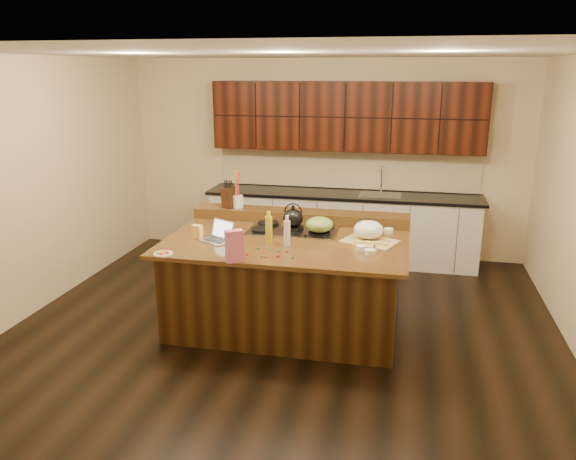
# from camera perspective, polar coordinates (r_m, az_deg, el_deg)

# --- Properties ---
(room) EXTENTS (5.52, 5.02, 2.72)m
(room) POSITION_cam_1_polar(r_m,az_deg,el_deg) (5.50, -0.11, 3.37)
(room) COLOR black
(room) RESTS_ON ground
(island) EXTENTS (2.40, 1.60, 0.92)m
(island) POSITION_cam_1_polar(r_m,az_deg,el_deg) (5.76, -0.11, -5.27)
(island) COLOR black
(island) RESTS_ON ground
(back_ledge) EXTENTS (2.40, 0.30, 0.12)m
(back_ledge) POSITION_cam_1_polar(r_m,az_deg,el_deg) (6.25, 1.26, 1.44)
(back_ledge) COLOR black
(back_ledge) RESTS_ON island
(cooktop) EXTENTS (0.92, 0.52, 0.05)m
(cooktop) POSITION_cam_1_polar(r_m,az_deg,el_deg) (5.88, 0.52, 0.06)
(cooktop) COLOR gray
(cooktop) RESTS_ON island
(back_counter) EXTENTS (3.70, 0.66, 2.40)m
(back_counter) POSITION_cam_1_polar(r_m,az_deg,el_deg) (7.68, 5.66, 4.14)
(back_counter) COLOR silver
(back_counter) RESTS_ON ground
(kettle) EXTENTS (0.27, 0.27, 0.19)m
(kettle) POSITION_cam_1_polar(r_m,az_deg,el_deg) (5.85, 0.52, 1.23)
(kettle) COLOR black
(kettle) RESTS_ON cooktop
(green_bowl) EXTENTS (0.37, 0.37, 0.15)m
(green_bowl) POSITION_cam_1_polar(r_m,az_deg,el_deg) (5.68, 3.22, 0.56)
(green_bowl) COLOR olive
(green_bowl) RESTS_ON cooktop
(laptop) EXTENTS (0.36, 0.34, 0.20)m
(laptop) POSITION_cam_1_polar(r_m,az_deg,el_deg) (5.58, -7.03, -0.55)
(laptop) COLOR #B7B7BC
(laptop) RESTS_ON island
(oil_bottle) EXTENTS (0.09, 0.09, 0.27)m
(oil_bottle) POSITION_cam_1_polar(r_m,az_deg,el_deg) (5.44, -1.96, -0.00)
(oil_bottle) COLOR gold
(oil_bottle) RESTS_ON island
(vinegar_bottle) EXTENTS (0.08, 0.08, 0.25)m
(vinegar_bottle) POSITION_cam_1_polar(r_m,az_deg,el_deg) (5.35, -0.10, -0.36)
(vinegar_bottle) COLOR silver
(vinegar_bottle) RESTS_ON island
(wooden_tray) EXTENTS (0.60, 0.53, 0.20)m
(wooden_tray) POSITION_cam_1_polar(r_m,az_deg,el_deg) (5.56, 8.21, -0.25)
(wooden_tray) COLOR tan
(wooden_tray) RESTS_ON island
(ramekin_a) EXTENTS (0.12, 0.12, 0.04)m
(ramekin_a) POSITION_cam_1_polar(r_m,az_deg,el_deg) (5.20, 8.34, -2.21)
(ramekin_a) COLOR white
(ramekin_a) RESTS_ON island
(ramekin_b) EXTENTS (0.11, 0.11, 0.04)m
(ramekin_b) POSITION_cam_1_polar(r_m,az_deg,el_deg) (5.31, 7.47, -1.81)
(ramekin_b) COLOR white
(ramekin_b) RESTS_ON island
(ramekin_c) EXTENTS (0.10, 0.10, 0.04)m
(ramekin_c) POSITION_cam_1_polar(r_m,az_deg,el_deg) (5.91, 10.18, -0.06)
(ramekin_c) COLOR white
(ramekin_c) RESTS_ON island
(strainer_bowl) EXTENTS (0.26, 0.26, 0.09)m
(strainer_bowl) POSITION_cam_1_polar(r_m,az_deg,el_deg) (5.90, 8.12, 0.23)
(strainer_bowl) COLOR #996B3F
(strainer_bowl) RESTS_ON island
(kitchen_timer) EXTENTS (0.09, 0.09, 0.07)m
(kitchen_timer) POSITION_cam_1_polar(r_m,az_deg,el_deg) (5.31, 8.76, -1.70)
(kitchen_timer) COLOR silver
(kitchen_timer) RESTS_ON island
(pink_bag) EXTENTS (0.17, 0.15, 0.29)m
(pink_bag) POSITION_cam_1_polar(r_m,az_deg,el_deg) (4.94, -5.48, -1.63)
(pink_bag) COLOR #D26382
(pink_bag) RESTS_ON island
(candy_plate) EXTENTS (0.20, 0.20, 0.01)m
(candy_plate) POSITION_cam_1_polar(r_m,az_deg,el_deg) (5.28, -12.57, -2.36)
(candy_plate) COLOR white
(candy_plate) RESTS_ON island
(package_box) EXTENTS (0.11, 0.08, 0.13)m
(package_box) POSITION_cam_1_polar(r_m,az_deg,el_deg) (5.70, -9.22, -0.15)
(package_box) COLOR #F6BA57
(package_box) RESTS_ON island
(utensil_crock) EXTENTS (0.15, 0.15, 0.14)m
(utensil_crock) POSITION_cam_1_polar(r_m,az_deg,el_deg) (6.39, -5.12, 2.90)
(utensil_crock) COLOR white
(utensil_crock) RESTS_ON back_ledge
(knife_block) EXTENTS (0.15, 0.21, 0.23)m
(knife_block) POSITION_cam_1_polar(r_m,az_deg,el_deg) (6.41, -5.93, 3.34)
(knife_block) COLOR black
(knife_block) RESTS_ON back_ledge
(gumdrop_0) EXTENTS (0.02, 0.02, 0.02)m
(gumdrop_0) POSITION_cam_1_polar(r_m,az_deg,el_deg) (5.09, -0.98, -2.61)
(gumdrop_0) COLOR red
(gumdrop_0) RESTS_ON island
(gumdrop_1) EXTENTS (0.02, 0.02, 0.02)m
(gumdrop_1) POSITION_cam_1_polar(r_m,az_deg,el_deg) (5.04, 0.47, -2.79)
(gumdrop_1) COLOR #198C26
(gumdrop_1) RESTS_ON island
(gumdrop_2) EXTENTS (0.02, 0.02, 0.02)m
(gumdrop_2) POSITION_cam_1_polar(r_m,az_deg,el_deg) (5.13, -4.15, -2.49)
(gumdrop_2) COLOR red
(gumdrop_2) RESTS_ON island
(gumdrop_3) EXTENTS (0.02, 0.02, 0.02)m
(gumdrop_3) POSITION_cam_1_polar(r_m,az_deg,el_deg) (5.30, -3.08, -1.88)
(gumdrop_3) COLOR #198C26
(gumdrop_3) RESTS_ON island
(gumdrop_4) EXTENTS (0.02, 0.02, 0.02)m
(gumdrop_4) POSITION_cam_1_polar(r_m,az_deg,el_deg) (5.05, -2.29, -2.75)
(gumdrop_4) COLOR red
(gumdrop_4) RESTS_ON island
(gumdrop_5) EXTENTS (0.02, 0.02, 0.02)m
(gumdrop_5) POSITION_cam_1_polar(r_m,az_deg,el_deg) (5.07, -2.68, -2.68)
(gumdrop_5) COLOR #198C26
(gumdrop_5) RESTS_ON island
(gumdrop_6) EXTENTS (0.02, 0.02, 0.02)m
(gumdrop_6) POSITION_cam_1_polar(r_m,az_deg,el_deg) (5.20, -0.08, -2.21)
(gumdrop_6) COLOR red
(gumdrop_6) RESTS_ON island
(gumdrop_7) EXTENTS (0.02, 0.02, 0.02)m
(gumdrop_7) POSITION_cam_1_polar(r_m,az_deg,el_deg) (5.27, -1.77, -1.97)
(gumdrop_7) COLOR #198C26
(gumdrop_7) RESTS_ON island
(gumdrop_8) EXTENTS (0.02, 0.02, 0.02)m
(gumdrop_8) POSITION_cam_1_polar(r_m,az_deg,el_deg) (5.07, -1.08, -2.67)
(gumdrop_8) COLOR red
(gumdrop_8) RESTS_ON island
(gumdrop_9) EXTENTS (0.02, 0.02, 0.02)m
(gumdrop_9) POSITION_cam_1_polar(r_m,az_deg,el_deg) (5.23, -0.97, -2.10)
(gumdrop_9) COLOR #198C26
(gumdrop_9) RESTS_ON island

